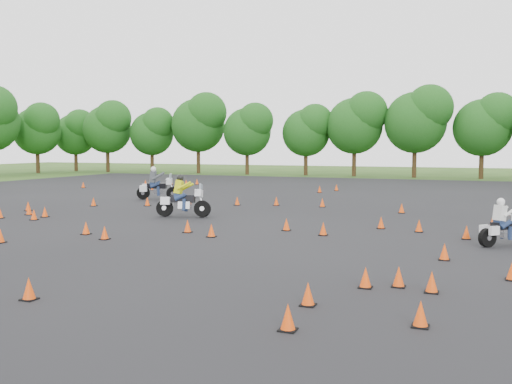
{
  "coord_description": "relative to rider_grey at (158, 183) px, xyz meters",
  "views": [
    {
      "loc": [
        9.08,
        -18.88,
        3.2
      ],
      "look_at": [
        0.0,
        4.0,
        1.2
      ],
      "focal_mm": 40.0,
      "sensor_mm": 36.0,
      "label": 1
    }
  ],
  "objects": [
    {
      "name": "ground",
      "position": [
        8.82,
        -10.41,
        -0.99
      ],
      "size": [
        140.0,
        140.0,
        0.0
      ],
      "primitive_type": "plane",
      "color": "#2D5119",
      "rests_on": "ground"
    },
    {
      "name": "asphalt_pad",
      "position": [
        8.82,
        -4.41,
        -0.99
      ],
      "size": [
        62.0,
        62.0,
        0.0
      ],
      "primitive_type": "plane",
      "color": "black",
      "rests_on": "ground"
    },
    {
      "name": "treeline",
      "position": [
        10.84,
        24.45,
        3.58
      ],
      "size": [
        86.75,
        32.12,
        10.86
      ],
      "color": "#1A4B15",
      "rests_on": "ground"
    },
    {
      "name": "traffic_cones",
      "position": [
        7.84,
        -6.33,
        -0.76
      ],
      "size": [
        36.44,
        33.15,
        0.45
      ],
      "color": "#F5490A",
      "rests_on": "asphalt_pad"
    },
    {
      "name": "rider_grey",
      "position": [
        0.0,
        0.0,
        0.0
      ],
      "size": [
        2.67,
        1.51,
        1.97
      ],
      "primitive_type": null,
      "rotation": [
        0.0,
        0.0,
        0.3
      ],
      "color": "#44494C",
      "rests_on": "ground"
    },
    {
      "name": "rider_yellow",
      "position": [
        5.51,
        -6.94,
        -0.03
      ],
      "size": [
        2.6,
        1.33,
        1.92
      ],
      "primitive_type": null,
      "rotation": [
        0.0,
        0.0,
        0.24
      ],
      "color": "#BCC311",
      "rests_on": "ground"
    },
    {
      "name": "rider_white",
      "position": [
        18.65,
        -9.58,
        -0.22
      ],
      "size": [
        1.88,
        1.79,
        1.54
      ],
      "primitive_type": null,
      "rotation": [
        0.0,
        0.0,
        0.74
      ],
      "color": "silver",
      "rests_on": "ground"
    }
  ]
}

